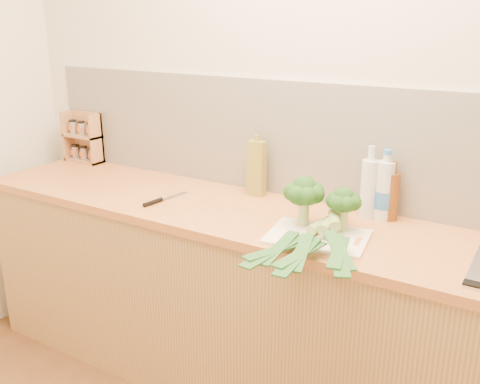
# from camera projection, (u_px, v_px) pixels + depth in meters

# --- Properties ---
(room_shell) EXTENTS (3.50, 3.50, 3.50)m
(room_shell) POSITION_uv_depth(u_px,v_px,m) (319.00, 144.00, 2.40)
(room_shell) COLOR beige
(room_shell) RESTS_ON ground
(counter) EXTENTS (3.20, 0.62, 0.90)m
(counter) POSITION_uv_depth(u_px,v_px,m) (286.00, 313.00, 2.39)
(counter) COLOR #B4864B
(counter) RESTS_ON ground
(chopping_board) EXTENTS (0.41, 0.33, 0.01)m
(chopping_board) POSITION_uv_depth(u_px,v_px,m) (318.00, 237.00, 2.06)
(chopping_board) COLOR silver
(chopping_board) RESTS_ON counter
(broccoli_left) EXTENTS (0.16, 0.17, 0.20)m
(broccoli_left) POSITION_uv_depth(u_px,v_px,m) (304.00, 192.00, 2.12)
(broccoli_left) COLOR #9DB368
(broccoli_left) RESTS_ON chopping_board
(broccoli_right) EXTENTS (0.14, 0.14, 0.18)m
(broccoli_right) POSITION_uv_depth(u_px,v_px,m) (344.00, 201.00, 2.07)
(broccoli_right) COLOR #9DB368
(broccoli_right) RESTS_ON chopping_board
(leek_front) EXTENTS (0.15, 0.65, 0.04)m
(leek_front) POSITION_uv_depth(u_px,v_px,m) (309.00, 232.00, 2.03)
(leek_front) COLOR white
(leek_front) RESTS_ON chopping_board
(leek_mid) EXTENTS (0.12, 0.70, 0.04)m
(leek_mid) POSITION_uv_depth(u_px,v_px,m) (323.00, 230.00, 2.00)
(leek_mid) COLOR white
(leek_mid) RESTS_ON chopping_board
(leek_back) EXTENTS (0.32, 0.63, 0.04)m
(leek_back) POSITION_uv_depth(u_px,v_px,m) (335.00, 227.00, 1.98)
(leek_back) COLOR white
(leek_back) RESTS_ON chopping_board
(chefs_knife) EXTENTS (0.06, 0.27, 0.02)m
(chefs_knife) POSITION_uv_depth(u_px,v_px,m) (158.00, 201.00, 2.45)
(chefs_knife) COLOR silver
(chefs_knife) RESTS_ON counter
(spice_rack) EXTENTS (0.24, 0.10, 0.29)m
(spice_rack) POSITION_uv_depth(u_px,v_px,m) (84.00, 140.00, 3.12)
(spice_rack) COLOR tan
(spice_rack) RESTS_ON counter
(oil_tin) EXTENTS (0.08, 0.05, 0.29)m
(oil_tin) POSITION_uv_depth(u_px,v_px,m) (257.00, 168.00, 2.51)
(oil_tin) COLOR olive
(oil_tin) RESTS_ON counter
(glass_bottle) EXTENTS (0.07, 0.07, 0.31)m
(glass_bottle) POSITION_uv_depth(u_px,v_px,m) (369.00, 188.00, 2.24)
(glass_bottle) COLOR silver
(glass_bottle) RESTS_ON counter
(amber_bottle) EXTENTS (0.06, 0.06, 0.25)m
(amber_bottle) POSITION_uv_depth(u_px,v_px,m) (391.00, 195.00, 2.21)
(amber_bottle) COLOR brown
(amber_bottle) RESTS_ON counter
(water_bottle) EXTENTS (0.08, 0.08, 0.28)m
(water_bottle) POSITION_uv_depth(u_px,v_px,m) (384.00, 192.00, 2.22)
(water_bottle) COLOR silver
(water_bottle) RESTS_ON counter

